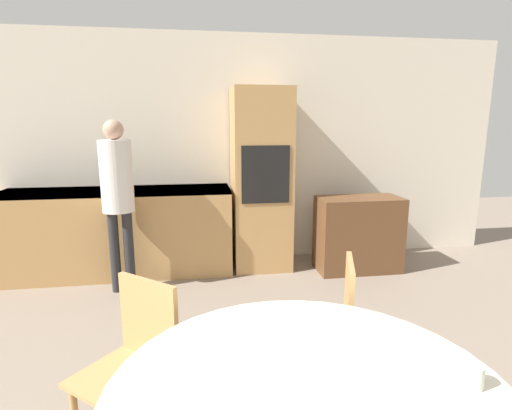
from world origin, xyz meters
TOP-DOWN VIEW (x-y plane):
  - wall_back at (0.00, 4.90)m, footprint 6.55×0.05m
  - kitchen_counter at (-1.24, 4.56)m, footprint 2.38×0.60m
  - oven_unit at (0.31, 4.57)m, footprint 0.63×0.59m
  - sideboard at (1.35, 4.27)m, footprint 0.91×0.45m
  - chair_far_left at (-0.73, 2.08)m, footprint 0.56×0.56m
  - chair_far_right at (0.34, 2.28)m, footprint 0.51×0.51m
  - person_standing at (-1.14, 4.07)m, footprint 0.29×0.29m
  - cup at (0.51, 1.32)m, footprint 0.07×0.07m

SIDE VIEW (x-z plane):
  - sideboard at x=1.35m, z-range 0.00..0.83m
  - kitchen_counter at x=-1.24m, z-range 0.01..0.94m
  - chair_far_left at x=-0.73m, z-range 0.06..0.92m
  - chair_far_right at x=0.34m, z-range 0.06..0.92m
  - cup at x=0.51m, z-range 0.73..0.82m
  - oven_unit at x=0.31m, z-range 0.00..1.99m
  - person_standing at x=-1.14m, z-range 0.21..1.86m
  - wall_back at x=0.00m, z-range 0.00..2.60m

